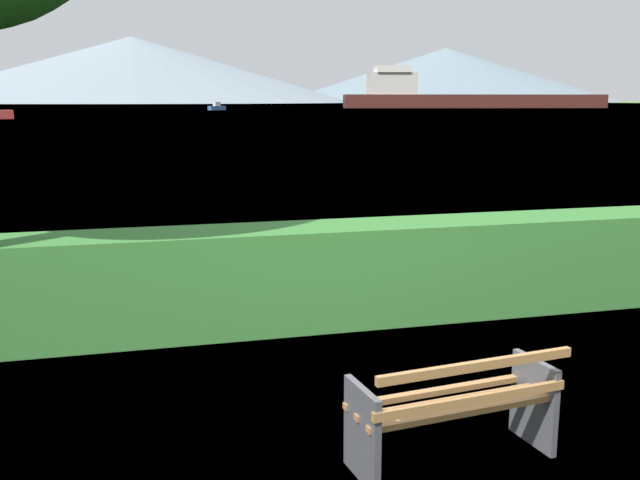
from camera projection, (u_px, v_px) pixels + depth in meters
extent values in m
plane|color=#567A38|center=(449.00, 458.00, 5.23)|extent=(1400.00, 1400.00, 0.00)
plane|color=slate|center=(137.00, 105.00, 295.69)|extent=(620.00, 620.00, 0.00)
cube|color=#A0703F|center=(466.00, 412.00, 4.97)|extent=(1.52, 0.25, 0.04)
cube|color=#A0703F|center=(451.00, 401.00, 5.14)|extent=(1.52, 0.25, 0.04)
cube|color=#A0703F|center=(438.00, 391.00, 5.32)|extent=(1.52, 0.25, 0.04)
cube|color=#A0703F|center=(473.00, 400.00, 4.88)|extent=(1.51, 0.22, 0.06)
cube|color=#A0703F|center=(478.00, 366.00, 4.78)|extent=(1.51, 0.22, 0.06)
cube|color=#4C4C51|center=(362.00, 434.00, 4.89)|extent=(0.11, 0.51, 0.68)
cube|color=#4C4C51|center=(534.00, 402.00, 5.40)|extent=(0.11, 0.51, 0.68)
cube|color=#387A33|center=(328.00, 274.00, 8.33)|extent=(12.75, 0.89, 1.16)
cube|color=#471E19|center=(474.00, 101.00, 206.74)|extent=(76.03, 24.29, 3.82)
cube|color=beige|center=(392.00, 84.00, 204.49)|extent=(15.03, 11.00, 6.11)
cube|color=silver|center=(392.00, 69.00, 203.71)|extent=(11.22, 11.11, 1.91)
cube|color=#335693|center=(217.00, 108.00, 164.79)|extent=(4.40, 3.53, 0.98)
cube|color=beige|center=(217.00, 104.00, 164.61)|extent=(1.84, 1.67, 0.91)
cone|color=gray|center=(133.00, 70.00, 501.73)|extent=(311.26, 311.26, 45.58)
cone|color=slate|center=(445.00, 75.00, 598.64)|extent=(279.74, 279.74, 44.45)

